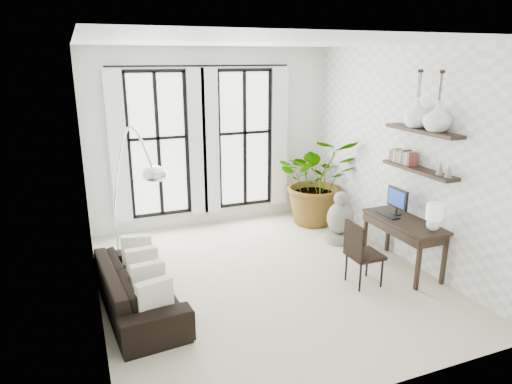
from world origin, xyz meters
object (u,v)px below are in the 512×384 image
sofa (138,287)px  desk (406,224)px  arc_lamp (130,163)px  plant (317,180)px  desk_chair (360,250)px  buddha (340,221)px

sofa → desk: 3.79m
sofa → arc_lamp: bearing=-13.1°
sofa → plant: bearing=-66.5°
desk_chair → arc_lamp: arc_lamp is taller
plant → arc_lamp: 3.78m
sofa → desk: size_ratio=1.55×
sofa → desk: desk is taller
sofa → arc_lamp: size_ratio=0.92×
sofa → desk: bearing=-100.3°
desk_chair → arc_lamp: bearing=157.2°
plant → buddha: (-0.09, -0.97, -0.46)m
desk → buddha: desk is taller
buddha → arc_lamp: bearing=-175.9°
desk → arc_lamp: 3.92m
plant → arc_lamp: bearing=-160.6°
buddha → desk_chair: bearing=-112.2°
sofa → desk_chair: desk_chair is taller
desk_chair → buddha: desk_chair is taller
plant → desk: (0.18, -2.28, -0.11)m
plant → desk_chair: size_ratio=1.83×
arc_lamp → buddha: 3.64m
sofa → plant: size_ratio=1.22×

